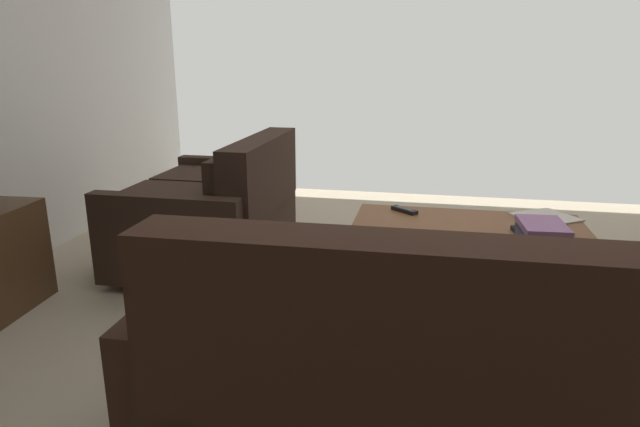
% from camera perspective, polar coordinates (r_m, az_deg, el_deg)
% --- Properties ---
extents(ground_plane, '(5.11, 5.45, 0.01)m').
position_cam_1_polar(ground_plane, '(2.79, 10.08, -11.70)').
color(ground_plane, '#B7A88E').
extents(sofa_main, '(1.89, 0.84, 0.88)m').
position_cam_1_polar(sofa_main, '(1.72, 14.80, -16.29)').
color(sofa_main, black).
rests_on(sofa_main, ground).
extents(loveseat_near, '(0.88, 1.22, 0.81)m').
position_cam_1_polar(loveseat_near, '(3.54, -10.69, 0.41)').
color(loveseat_near, black).
rests_on(loveseat_near, ground).
extents(coffee_table, '(1.14, 0.56, 0.47)m').
position_cam_1_polar(coffee_table, '(2.87, 14.96, -2.43)').
color(coffee_table, brown).
rests_on(coffee_table, ground).
extents(book_stack, '(0.27, 0.31, 0.08)m').
position_cam_1_polar(book_stack, '(2.71, 21.89, -1.67)').
color(book_stack, black).
rests_on(book_stack, coffee_table).
extents(tv_remote, '(0.15, 0.14, 0.02)m').
position_cam_1_polar(tv_remote, '(2.99, 8.69, 0.35)').
color(tv_remote, black).
rests_on(tv_remote, coffee_table).
extents(loose_magazine, '(0.37, 0.36, 0.01)m').
position_cam_1_polar(loose_magazine, '(3.08, 22.26, -0.34)').
color(loose_magazine, silver).
rests_on(loose_magazine, coffee_table).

